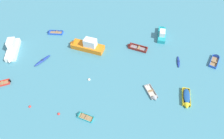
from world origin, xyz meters
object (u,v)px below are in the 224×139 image
(rowboat_blue_near_right, at_px, (215,58))
(mooring_buoy_midfield, at_px, (30,107))
(motor_launch_turquoise_near_camera, at_px, (162,33))
(mooring_buoy_near_foreground, at_px, (89,80))
(kayak_deep_blue_outer_left, at_px, (178,62))
(rowboat_blue_far_back, at_px, (51,32))
(rowboat_grey_distant_center, at_px, (154,96))
(motor_launch_white_outer_right, at_px, (12,50))
(rowboat_yellow_back_row_center, at_px, (186,100))
(mooring_buoy_between_boats_left, at_px, (59,114))
(rowboat_maroon_midfield_right, at_px, (133,47))
(motor_launch_orange_back_row_left, at_px, (85,45))
(kayak_deep_blue_midfield_left, at_px, (42,60))
(rowboat_turquoise_cluster_outer, at_px, (81,115))

(rowboat_blue_near_right, distance_m, mooring_buoy_midfield, 32.81)
(motor_launch_turquoise_near_camera, relative_size, mooring_buoy_near_foreground, 11.39)
(kayak_deep_blue_outer_left, xyz_separation_m, motor_launch_turquoise_near_camera, (-3.29, 7.31, 0.42))
(rowboat_blue_far_back, bearing_deg, rowboat_grey_distant_center, -27.68)
(motor_launch_white_outer_right, bearing_deg, rowboat_yellow_back_row_center, -7.51)
(kayak_deep_blue_outer_left, xyz_separation_m, mooring_buoy_between_boats_left, (-17.11, -14.27, -0.13))
(rowboat_yellow_back_row_center, bearing_deg, rowboat_maroon_midfield_right, 132.66)
(motor_launch_orange_back_row_left, relative_size, kayak_deep_blue_midfield_left, 2.05)
(rowboat_yellow_back_row_center, relative_size, mooring_buoy_between_boats_left, 9.16)
(motor_launch_white_outer_right, xyz_separation_m, rowboat_grey_distant_center, (26.69, -4.44, -0.58))
(kayak_deep_blue_outer_left, distance_m, mooring_buoy_between_boats_left, 22.28)
(rowboat_blue_far_back, relative_size, motor_launch_white_outer_right, 0.54)
(rowboat_maroon_midfield_right, height_order, motor_launch_turquoise_near_camera, motor_launch_turquoise_near_camera)
(rowboat_grey_distant_center, relative_size, rowboat_yellow_back_row_center, 0.87)
(rowboat_blue_far_back, distance_m, rowboat_maroon_midfield_right, 17.44)
(rowboat_turquoise_cluster_outer, relative_size, mooring_buoy_near_foreground, 5.91)
(kayak_deep_blue_midfield_left, distance_m, mooring_buoy_between_boats_left, 11.75)
(rowboat_turquoise_cluster_outer, distance_m, rowboat_yellow_back_row_center, 15.94)
(rowboat_blue_far_back, bearing_deg, rowboat_yellow_back_row_center, -22.76)
(rowboat_yellow_back_row_center, distance_m, motor_launch_turquoise_near_camera, 16.03)
(rowboat_turquoise_cluster_outer, bearing_deg, rowboat_yellow_back_row_center, 21.11)
(rowboat_blue_near_right, distance_m, motor_launch_turquoise_near_camera, 11.14)
(rowboat_blue_near_right, bearing_deg, kayak_deep_blue_midfield_left, -166.85)
(mooring_buoy_midfield, bearing_deg, motor_launch_white_outer_right, 131.25)
(rowboat_maroon_midfield_right, relative_size, mooring_buoy_near_foreground, 8.90)
(motor_launch_white_outer_right, distance_m, rowboat_yellow_back_row_center, 31.85)
(kayak_deep_blue_midfield_left, relative_size, mooring_buoy_between_boats_left, 8.73)
(rowboat_blue_near_right, distance_m, mooring_buoy_between_boats_left, 28.99)
(motor_launch_white_outer_right, xyz_separation_m, rowboat_blue_near_right, (37.27, 6.30, -0.53))
(motor_launch_orange_back_row_left, distance_m, rowboat_blue_near_right, 24.31)
(rowboat_blue_far_back, bearing_deg, rowboat_blue_near_right, -1.54)
(motor_launch_white_outer_right, bearing_deg, kayak_deep_blue_midfield_left, -8.01)
(rowboat_maroon_midfield_right, height_order, rowboat_yellow_back_row_center, rowboat_maroon_midfield_right)
(kayak_deep_blue_outer_left, distance_m, motor_launch_turquoise_near_camera, 8.02)
(mooring_buoy_midfield, distance_m, mooring_buoy_near_foreground, 9.83)
(mooring_buoy_midfield, height_order, mooring_buoy_between_boats_left, mooring_buoy_between_boats_left)
(kayak_deep_blue_midfield_left, bearing_deg, rowboat_turquoise_cluster_outer, -41.20)
(kayak_deep_blue_midfield_left, bearing_deg, rowboat_maroon_midfield_right, 24.80)
(kayak_deep_blue_outer_left, bearing_deg, rowboat_turquoise_cluster_outer, -135.03)
(rowboat_yellow_back_row_center, relative_size, kayak_deep_blue_midfield_left, 1.05)
(rowboat_turquoise_cluster_outer, height_order, kayak_deep_blue_midfield_left, rowboat_turquoise_cluster_outer)
(rowboat_turquoise_cluster_outer, bearing_deg, kayak_deep_blue_midfield_left, 138.80)
(motor_launch_orange_back_row_left, bearing_deg, mooring_buoy_between_boats_left, -88.29)
(rowboat_grey_distant_center, bearing_deg, mooring_buoy_midfield, -162.48)
(rowboat_turquoise_cluster_outer, distance_m, mooring_buoy_between_boats_left, 3.24)
(kayak_deep_blue_outer_left, height_order, motor_launch_orange_back_row_left, motor_launch_orange_back_row_left)
(motor_launch_turquoise_near_camera, height_order, kayak_deep_blue_midfield_left, motor_launch_turquoise_near_camera)
(motor_launch_white_outer_right, xyz_separation_m, motor_launch_turquoise_near_camera, (27.31, 11.28, -0.17))
(rowboat_maroon_midfield_right, bearing_deg, kayak_deep_blue_midfield_left, -155.20)
(rowboat_yellow_back_row_center, height_order, mooring_buoy_between_boats_left, rowboat_yellow_back_row_center)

